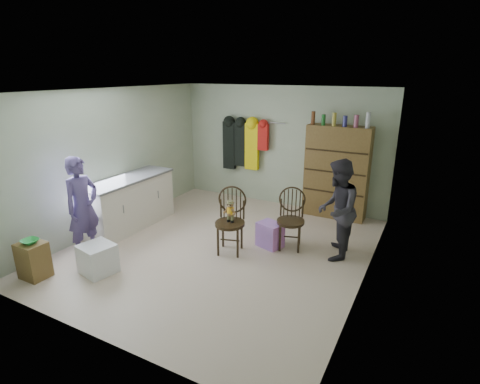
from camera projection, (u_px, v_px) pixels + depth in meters
The scene contains 13 objects.
ground_plane at pixel (221, 248), 6.14m from camera, with size 5.00×5.00×0.00m, color beige.
room_walls at pixel (236, 148), 6.10m from camera, with size 5.00×5.00×5.00m.
counter at pixel (129, 202), 6.87m from camera, with size 0.64×1.86×0.94m.
stool at pixel (33, 260), 5.21m from camera, with size 0.36×0.31×0.52m, color brown.
bowl at pixel (30, 241), 5.12m from camera, with size 0.22×0.22×0.05m, color green.
plastic_tub at pixel (98, 259), 5.35m from camera, with size 0.45×0.42×0.42m, color white.
chair_front at pixel (231, 217), 5.88m from camera, with size 0.58×0.58×1.06m.
chair_far at pixel (291, 216), 6.04m from camera, with size 0.55×0.55×1.00m.
striped_bag at pixel (270, 235), 6.15m from camera, with size 0.39×0.30×0.41m, color #E572CC.
person_left at pixel (83, 207), 5.69m from camera, with size 0.58×0.38×1.59m, color #52437C.
person_right at pixel (337, 210), 5.64m from camera, with size 0.75×0.59×1.55m, color #2D2B33.
dresser at pixel (337, 172), 7.23m from camera, with size 1.20×0.39×2.08m.
coat_rack at pixel (243, 144), 8.12m from camera, with size 1.42×0.12×1.09m.
Camera 1 is at (2.89, -4.75, 2.77)m, focal length 28.00 mm.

